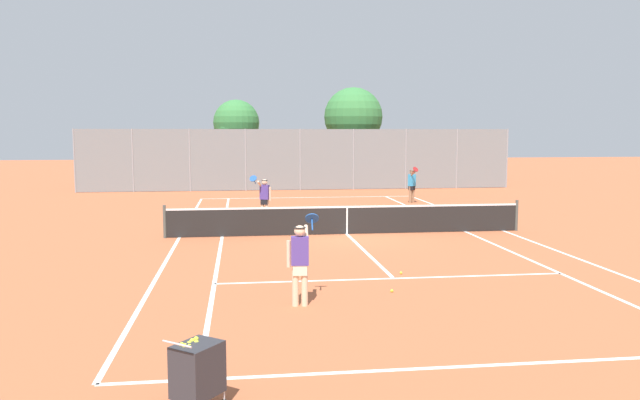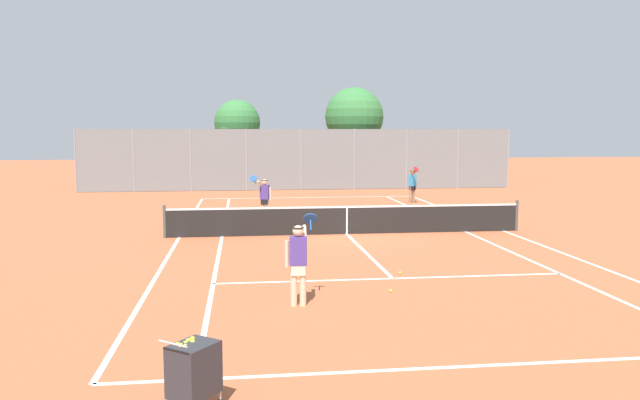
{
  "view_description": "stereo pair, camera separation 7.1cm",
  "coord_description": "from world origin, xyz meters",
  "px_view_note": "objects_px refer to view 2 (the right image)",
  "views": [
    {
      "loc": [
        -3.52,
        -20.31,
        3.39
      ],
      "look_at": [
        -0.72,
        1.5,
        1.0
      ],
      "focal_mm": 35.0,
      "sensor_mm": 36.0,
      "label": 1
    },
    {
      "loc": [
        -3.45,
        -20.32,
        3.39
      ],
      "look_at": [
        -0.72,
        1.5,
        1.0
      ],
      "focal_mm": 35.0,
      "sensor_mm": 36.0,
      "label": 2
    }
  ],
  "objects_px": {
    "player_near_side": "(298,259)",
    "loose_tennis_ball_3": "(422,209)",
    "tree_behind_right": "(353,118)",
    "player_far_left": "(265,197)",
    "tennis_net": "(347,219)",
    "player_far_right": "(413,184)",
    "loose_tennis_ball_1": "(391,291)",
    "ball_cart": "(194,369)",
    "loose_tennis_ball_2": "(400,273)",
    "tree_behind_left": "(236,124)",
    "loose_tennis_ball_0": "(375,217)"
  },
  "relations": [
    {
      "from": "player_near_side",
      "to": "loose_tennis_ball_3",
      "type": "xyz_separation_m",
      "value": [
        6.81,
        14.64,
        -0.89
      ]
    },
    {
      "from": "tree_behind_right",
      "to": "player_far_left",
      "type": "bearing_deg",
      "value": -111.37
    },
    {
      "from": "player_near_side",
      "to": "tennis_net",
      "type": "bearing_deg",
      "value": 74.16
    },
    {
      "from": "player_far_right",
      "to": "loose_tennis_ball_1",
      "type": "bearing_deg",
      "value": -107.06
    },
    {
      "from": "player_near_side",
      "to": "ball_cart",
      "type": "bearing_deg",
      "value": -110.58
    },
    {
      "from": "loose_tennis_ball_2",
      "to": "tree_behind_left",
      "type": "distance_m",
      "value": 26.17
    },
    {
      "from": "ball_cart",
      "to": "player_far_right",
      "type": "height_order",
      "value": "player_far_right"
    },
    {
      "from": "tree_behind_right",
      "to": "loose_tennis_ball_3",
      "type": "bearing_deg",
      "value": -87.14
    },
    {
      "from": "loose_tennis_ball_0",
      "to": "tree_behind_right",
      "type": "bearing_deg",
      "value": 83.04
    },
    {
      "from": "ball_cart",
      "to": "player_far_right",
      "type": "relative_size",
      "value": 0.54
    },
    {
      "from": "player_far_right",
      "to": "loose_tennis_ball_1",
      "type": "xyz_separation_m",
      "value": [
        -5.03,
        -16.39,
        -0.89
      ]
    },
    {
      "from": "player_near_side",
      "to": "loose_tennis_ball_2",
      "type": "bearing_deg",
      "value": 42.01
    },
    {
      "from": "player_near_side",
      "to": "tree_behind_right",
      "type": "xyz_separation_m",
      "value": [
        6.13,
        28.26,
        3.38
      ]
    },
    {
      "from": "loose_tennis_ball_3",
      "to": "tree_behind_right",
      "type": "height_order",
      "value": "tree_behind_right"
    },
    {
      "from": "player_near_side",
      "to": "tree_behind_left",
      "type": "xyz_separation_m",
      "value": [
        -1.39,
        27.96,
        2.97
      ]
    },
    {
      "from": "player_far_right",
      "to": "loose_tennis_ball_2",
      "type": "xyz_separation_m",
      "value": [
        -4.4,
        -14.76,
        -0.89
      ]
    },
    {
      "from": "player_far_right",
      "to": "loose_tennis_ball_2",
      "type": "relative_size",
      "value": 26.88
    },
    {
      "from": "tree_behind_right",
      "to": "ball_cart",
      "type": "bearing_deg",
      "value": -103.43
    },
    {
      "from": "tennis_net",
      "to": "loose_tennis_ball_2",
      "type": "distance_m",
      "value": 6.02
    },
    {
      "from": "tree_behind_left",
      "to": "tree_behind_right",
      "type": "bearing_deg",
      "value": 2.28
    },
    {
      "from": "ball_cart",
      "to": "tree_behind_right",
      "type": "distance_m",
      "value": 33.88
    },
    {
      "from": "player_far_left",
      "to": "tree_behind_right",
      "type": "xyz_separation_m",
      "value": [
        6.35,
        16.23,
        3.38
      ]
    },
    {
      "from": "tennis_net",
      "to": "tree_behind_left",
      "type": "xyz_separation_m",
      "value": [
        -3.77,
        19.56,
        3.39
      ]
    },
    {
      "from": "player_near_side",
      "to": "loose_tennis_ball_0",
      "type": "relative_size",
      "value": 26.88
    },
    {
      "from": "player_far_right",
      "to": "tree_behind_right",
      "type": "distance_m",
      "value": 11.64
    },
    {
      "from": "player_far_right",
      "to": "tennis_net",
      "type": "bearing_deg",
      "value": -118.13
    },
    {
      "from": "player_far_left",
      "to": "tree_behind_right",
      "type": "height_order",
      "value": "tree_behind_right"
    },
    {
      "from": "tennis_net",
      "to": "loose_tennis_ball_1",
      "type": "height_order",
      "value": "tennis_net"
    },
    {
      "from": "ball_cart",
      "to": "loose_tennis_ball_0",
      "type": "xyz_separation_m",
      "value": [
        5.88,
        16.85,
        -0.5
      ]
    },
    {
      "from": "tennis_net",
      "to": "player_far_left",
      "type": "height_order",
      "value": "player_far_left"
    },
    {
      "from": "loose_tennis_ball_0",
      "to": "loose_tennis_ball_1",
      "type": "distance_m",
      "value": 11.79
    },
    {
      "from": "player_far_left",
      "to": "loose_tennis_ball_0",
      "type": "distance_m",
      "value": 4.51
    },
    {
      "from": "player_far_right",
      "to": "tree_behind_right",
      "type": "bearing_deg",
      "value": 94.83
    },
    {
      "from": "loose_tennis_ball_1",
      "to": "loose_tennis_ball_2",
      "type": "relative_size",
      "value": 1.0
    },
    {
      "from": "loose_tennis_ball_1",
      "to": "tree_behind_right",
      "type": "relative_size",
      "value": 0.01
    },
    {
      "from": "loose_tennis_ball_3",
      "to": "loose_tennis_ball_0",
      "type": "bearing_deg",
      "value": -139.04
    },
    {
      "from": "loose_tennis_ball_0",
      "to": "loose_tennis_ball_1",
      "type": "height_order",
      "value": "same"
    },
    {
      "from": "ball_cart",
      "to": "loose_tennis_ball_3",
      "type": "bearing_deg",
      "value": 66.04
    },
    {
      "from": "player_near_side",
      "to": "loose_tennis_ball_1",
      "type": "xyz_separation_m",
      "value": [
        2.04,
        0.77,
        -0.89
      ]
    },
    {
      "from": "loose_tennis_ball_1",
      "to": "loose_tennis_ball_2",
      "type": "xyz_separation_m",
      "value": [
        0.63,
        1.63,
        0.0
      ]
    },
    {
      "from": "player_far_left",
      "to": "loose_tennis_ball_0",
      "type": "bearing_deg",
      "value": 4.32
    },
    {
      "from": "loose_tennis_ball_3",
      "to": "player_far_left",
      "type": "bearing_deg",
      "value": -159.65
    },
    {
      "from": "player_far_left",
      "to": "loose_tennis_ball_1",
      "type": "height_order",
      "value": "player_far_left"
    },
    {
      "from": "tennis_net",
      "to": "player_far_right",
      "type": "xyz_separation_m",
      "value": [
        4.69,
        8.77,
        0.42
      ]
    },
    {
      "from": "player_far_right",
      "to": "player_near_side",
      "type": "bearing_deg",
      "value": -112.39
    },
    {
      "from": "loose_tennis_ball_2",
      "to": "tree_behind_left",
      "type": "height_order",
      "value": "tree_behind_left"
    },
    {
      "from": "tennis_net",
      "to": "tree_behind_left",
      "type": "bearing_deg",
      "value": 100.92
    },
    {
      "from": "player_far_left",
      "to": "loose_tennis_ball_1",
      "type": "xyz_separation_m",
      "value": [
        2.26,
        -11.26,
        -0.89
      ]
    },
    {
      "from": "player_near_side",
      "to": "tree_behind_left",
      "type": "distance_m",
      "value": 28.15
    },
    {
      "from": "tree_behind_right",
      "to": "tennis_net",
      "type": "bearing_deg",
      "value": -100.69
    }
  ]
}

